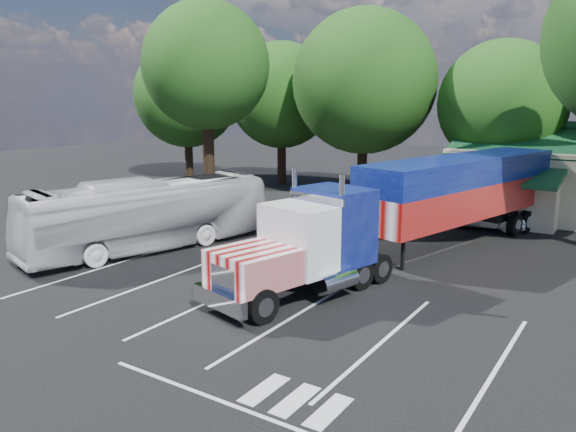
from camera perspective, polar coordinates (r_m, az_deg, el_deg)
The scene contains 11 objects.
ground at distance 24.73m, azimuth 1.45°, elevation -4.48°, with size 120.00×120.00×0.00m, color black.
tree_row_a at distance 50.32m, azimuth -10.25°, elevation 11.99°, with size 9.00×9.00×11.68m.
tree_row_b at distance 45.72m, azimuth -0.66°, elevation 12.16°, with size 8.40×8.40×11.35m.
tree_row_c at distance 40.36m, azimuth 7.76°, elevation 13.35°, with size 10.00×10.00×13.05m.
tree_row_d at distance 38.62m, azimuth 20.91°, elevation 10.60°, with size 8.00×8.00×10.60m.
tree_near_left at distance 34.86m, azimuth -8.33°, elevation 14.84°, with size 7.60×7.60×12.65m.
semi_truck at distance 25.84m, azimuth 14.12°, elevation 1.60°, with size 7.77×21.16×4.44m.
woman at distance 20.95m, azimuth 0.37°, elevation -5.12°, with size 0.62×0.40×1.69m, color black.
bicycle at distance 30.83m, azimuth 12.19°, elevation -0.58°, with size 0.59×1.68×0.88m, color black.
tour_bus at distance 26.95m, azimuth -13.96°, elevation 0.17°, with size 2.77×11.86×3.30m, color silver.
silver_sedan at distance 32.19m, azimuth 19.14°, elevation 0.07°, with size 1.53×4.39×1.45m, color #ABACB3.
Camera 1 is at (12.44, -20.18, 7.02)m, focal length 35.00 mm.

